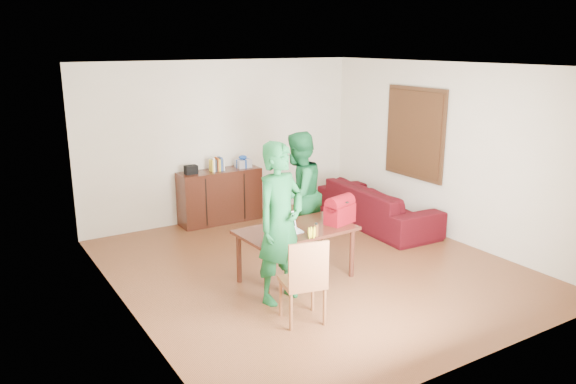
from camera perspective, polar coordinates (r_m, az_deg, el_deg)
room at (r=7.45m, az=2.12°, el=2.02°), size 5.20×5.70×2.90m
table at (r=7.16m, az=0.84°, el=-4.37°), size 1.50×0.88×0.69m
chair at (r=6.24m, az=1.50°, el=-10.61°), size 0.53×0.52×0.98m
person_near at (r=6.50m, az=-0.81°, el=-3.17°), size 0.80×0.63×1.91m
person_far at (r=7.95m, az=1.02°, el=-0.24°), size 1.06×0.96×1.78m
laptop at (r=6.99m, az=0.12°, el=-3.77°), size 0.32×0.24×0.22m
bananas at (r=6.79m, az=2.44°, el=-4.50°), size 0.17×0.14×0.06m
bottle at (r=6.85m, az=2.88°, el=-3.83°), size 0.07×0.07×0.17m
red_bag at (r=7.34m, az=5.28°, el=-2.07°), size 0.45×0.33×0.29m
sofa at (r=9.48m, az=9.03°, el=-1.37°), size 1.03×2.37×0.68m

